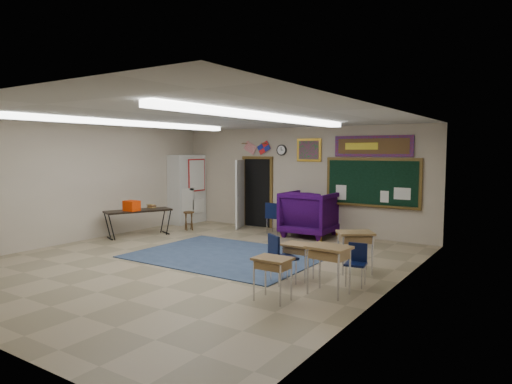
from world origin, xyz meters
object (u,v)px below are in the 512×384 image
Objects in this scene: folding_table at (138,222)px; wooden_stool at (189,221)px; student_desk_front_left at (298,259)px; wingback_armchair at (310,214)px; student_desk_front_right at (355,250)px.

folding_table is 3.40× the size of wooden_stool.
student_desk_front_left reaches higher than wooden_stool.
student_desk_front_right is (2.43, -2.91, -0.18)m from wingback_armchair.
student_desk_front_left is at bearing -28.47° from wooden_stool.
student_desk_front_right is (0.69, 1.01, 0.08)m from student_desk_front_left.
folding_table reaches higher than student_desk_front_right.
wooden_stool is at bearing 151.57° from student_desk_front_left.
student_desk_front_left is 5.83m from wooden_stool.
wingback_armchair is 2.08× the size of student_desk_front_left.
wooden_stool is at bearing 95.40° from folding_table.
wingback_armchair reaches higher than student_desk_front_right.
wingback_armchair reaches higher than student_desk_front_left.
folding_table is at bearing 32.14° from wingback_armchair.
wingback_armchair is at bearing 94.03° from student_desk_front_right.
wingback_armchair is 2.51× the size of wooden_stool.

